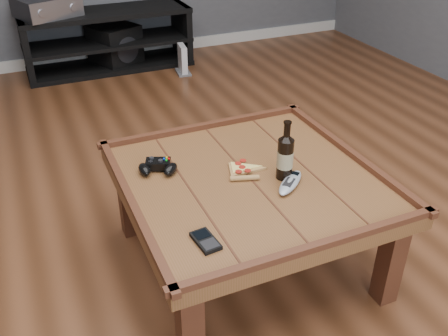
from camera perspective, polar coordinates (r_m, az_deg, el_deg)
name	(u,v)px	position (r m, az deg, el deg)	size (l,w,h in m)	color
ground	(247,262)	(2.29, 2.61, -10.64)	(6.00, 6.00, 0.00)	#492714
baseboard	(105,54)	(4.81, -13.44, 12.52)	(5.00, 0.02, 0.10)	silver
coffee_table	(249,190)	(2.05, 2.87, -2.48)	(1.03, 1.03, 0.48)	brown
media_console	(108,40)	(4.53, -13.10, 14.01)	(1.40, 0.45, 0.50)	black
beer_bottle	(285,156)	(1.98, 7.01, 1.40)	(0.07, 0.07, 0.25)	black
game_controller	(158,167)	(2.06, -7.58, 0.13)	(0.17, 0.15, 0.05)	black
pizza_slice	(242,170)	(2.05, 2.13, -0.24)	(0.19, 0.24, 0.02)	#B0844C
smartphone	(206,241)	(1.68, -2.11, -8.30)	(0.08, 0.13, 0.02)	black
remote_control	(290,182)	(1.98, 7.58, -1.65)	(0.19, 0.17, 0.03)	#9EA5AC
av_receiver	(47,6)	(4.38, -19.58, 17.03)	(0.54, 0.50, 0.15)	black
subwoofer	(115,46)	(4.60, -12.32, 13.49)	(0.47, 0.47, 0.35)	black
game_console	(183,61)	(4.35, -4.75, 12.13)	(0.13, 0.21, 0.24)	slate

